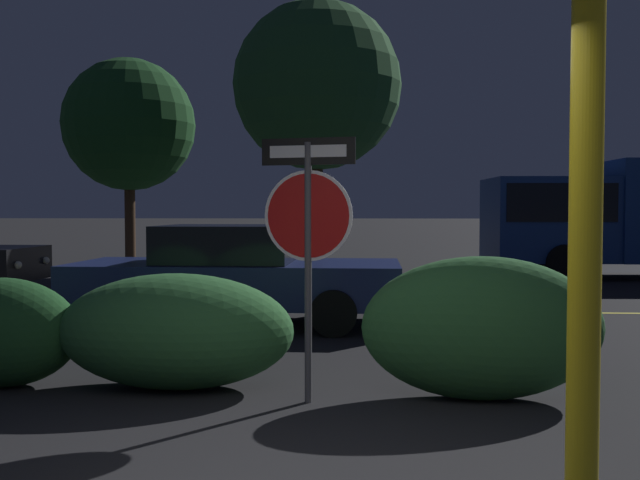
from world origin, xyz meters
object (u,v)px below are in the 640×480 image
at_px(hedge_bush_2, 176,331).
at_px(tree_0, 129,125).
at_px(stop_sign, 308,217).
at_px(tree_1, 317,86).
at_px(hedge_bush_3, 482,328).
at_px(yellow_pole_right, 585,253).
at_px(delivery_truck, 638,213).
at_px(hedge_bush_1, 1,332).
at_px(passing_car_2, 235,275).

xyz_separation_m(hedge_bush_2, tree_0, (-5.43, 15.22, 3.67)).
relative_size(stop_sign, tree_1, 0.30).
distance_m(stop_sign, hedge_bush_3, 1.73).
height_order(stop_sign, hedge_bush_3, stop_sign).
distance_m(stop_sign, tree_1, 14.24).
relative_size(yellow_pole_right, delivery_truck, 0.38).
relative_size(stop_sign, hedge_bush_1, 1.52).
bearing_deg(passing_car_2, delivery_truck, 132.49).
bearing_deg(tree_1, hedge_bush_1, -98.62).
height_order(passing_car_2, tree_1, tree_1).
bearing_deg(stop_sign, hedge_bush_2, 173.49).
bearing_deg(tree_1, passing_car_2, -93.17).
bearing_deg(hedge_bush_2, hedge_bush_1, -179.20).
height_order(yellow_pole_right, hedge_bush_3, yellow_pole_right).
height_order(yellow_pole_right, hedge_bush_2, yellow_pole_right).
height_order(hedge_bush_3, tree_0, tree_0).
xyz_separation_m(hedge_bush_2, passing_car_2, (-0.10, 3.61, 0.18)).
distance_m(hedge_bush_1, hedge_bush_2, 1.60).
relative_size(delivery_truck, tree_1, 0.99).
bearing_deg(hedge_bush_2, yellow_pole_right, -44.27).
xyz_separation_m(hedge_bush_3, delivery_truck, (5.51, 11.19, 0.91)).
height_order(hedge_bush_1, hedge_bush_3, hedge_bush_3).
bearing_deg(hedge_bush_2, stop_sign, -17.69).
bearing_deg(delivery_truck, hedge_bush_3, 151.67).
relative_size(stop_sign, passing_car_2, 0.47).
relative_size(yellow_pole_right, tree_0, 0.45).
bearing_deg(hedge_bush_2, hedge_bush_3, -4.69).
relative_size(hedge_bush_1, hedge_bush_3, 0.71).
bearing_deg(stop_sign, hedge_bush_3, 17.84).
height_order(yellow_pole_right, delivery_truck, yellow_pole_right).
bearing_deg(tree_1, hedge_bush_2, -91.87).
distance_m(hedge_bush_3, tree_1, 14.48).
bearing_deg(hedge_bush_1, stop_sign, -7.42).
bearing_deg(hedge_bush_3, passing_car_2, 125.91).
distance_m(hedge_bush_3, delivery_truck, 12.51).
distance_m(hedge_bush_2, passing_car_2, 3.62).
bearing_deg(hedge_bush_1, passing_car_2, 67.68).
bearing_deg(yellow_pole_right, delivery_truck, 68.30).
height_order(hedge_bush_2, tree_0, tree_0).
height_order(stop_sign, hedge_bush_1, stop_sign).
relative_size(passing_car_2, delivery_truck, 0.64).
xyz_separation_m(stop_sign, yellow_pole_right, (1.53, -2.30, -0.15)).
bearing_deg(hedge_bush_2, passing_car_2, 91.64).
relative_size(yellow_pole_right, hedge_bush_1, 1.93).
xyz_separation_m(passing_car_2, tree_1, (0.54, 9.79, 4.30)).
xyz_separation_m(passing_car_2, delivery_truck, (8.29, 7.36, 0.82)).
distance_m(stop_sign, hedge_bush_2, 1.64).
height_order(hedge_bush_2, passing_car_2, passing_car_2).
bearing_deg(stop_sign, hedge_bush_1, -176.24).
bearing_deg(delivery_truck, stop_sign, 146.38).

